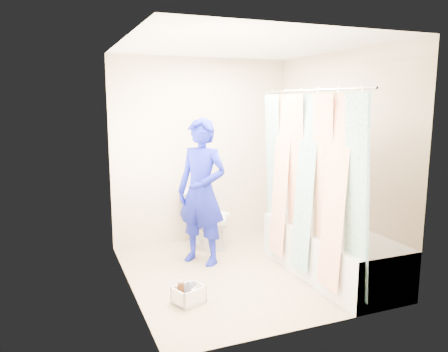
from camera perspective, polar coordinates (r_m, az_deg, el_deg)
name	(u,v)px	position (r m, az deg, el deg)	size (l,w,h in m)	color
floor	(242,272)	(4.90, 2.33, -12.38)	(2.60, 2.60, 0.00)	gray
ceiling	(243,45)	(4.57, 2.55, 16.71)	(2.40, 2.60, 0.02)	white
wall_back	(202,150)	(5.78, -2.87, 3.35)	(2.40, 0.02, 2.40)	beige
wall_front	(311,186)	(3.46, 11.33, -1.24)	(2.40, 0.02, 2.40)	beige
wall_left	(127,170)	(4.24, -12.53, 0.75)	(0.02, 2.60, 2.40)	beige
wall_right	(338,158)	(5.19, 14.62, 2.30)	(0.02, 2.60, 2.40)	beige
bathtub	(331,251)	(4.86, 13.77, -9.47)	(0.70, 1.75, 0.50)	white
curtain_rod	(310,90)	(4.41, 11.12, 10.93)	(0.02, 0.02, 1.90)	silver
shower_curtain	(307,184)	(4.49, 10.73, -1.02)	(0.06, 1.75, 1.80)	white
toilet	(207,219)	(5.62, -2.26, -5.60)	(0.40, 0.70, 0.71)	white
tank_lid	(212,216)	(5.52, -1.54, -5.23)	(0.44, 0.19, 0.03)	white
tank_internals	(195,190)	(5.67, -3.77, -1.90)	(0.17, 0.08, 0.23)	black
plumber	(202,192)	(4.95, -2.94, -2.09)	(0.61, 0.40, 1.66)	navy
cleaning_caddy	(189,295)	(4.20, -4.54, -15.25)	(0.32, 0.29, 0.20)	white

